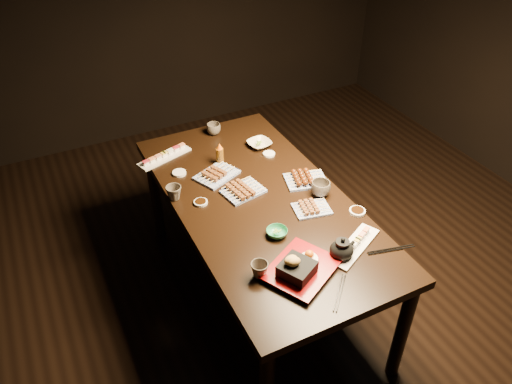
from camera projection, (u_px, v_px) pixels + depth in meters
ground at (330, 291)px, 3.22m from camera, size 5.00×5.00×0.00m
dining_table at (260, 249)px, 2.99m from camera, size 1.11×1.89×0.75m
sushi_platter_near at (355, 244)px, 2.45m from camera, size 0.36×0.25×0.04m
sushi_platter_far at (164, 155)px, 3.09m from camera, size 0.36×0.20×0.04m
yakitori_plate_center at (243, 188)px, 2.80m from camera, size 0.25×0.20×0.06m
yakitori_plate_right at (312, 206)px, 2.68m from camera, size 0.22×0.18×0.05m
yakitori_plate_left at (217, 172)px, 2.93m from camera, size 0.29×0.26×0.06m
tsukune_plate at (306, 177)px, 2.88m from camera, size 0.27×0.22×0.06m
edamame_bowl_green at (277, 233)px, 2.52m from camera, size 0.13×0.13×0.03m
edamame_bowl_cream at (259, 144)px, 3.20m from camera, size 0.17×0.17×0.04m
tempura_tray at (302, 262)px, 2.29m from camera, size 0.42×0.39×0.12m
teacup_near_left at (259, 270)px, 2.28m from camera, size 0.09×0.09×0.08m
teacup_mid_right at (321, 188)px, 2.77m from camera, size 0.11×0.11×0.09m
teacup_far_left at (174, 193)px, 2.75m from camera, size 0.12×0.12×0.08m
teacup_far_right at (214, 129)px, 3.31m from camera, size 0.11×0.11×0.07m
teapot at (342, 248)px, 2.37m from camera, size 0.15×0.15×0.12m
condiment_bottle at (220, 154)px, 3.01m from camera, size 0.05×0.05×0.14m
sauce_dish_west at (201, 202)px, 2.73m from camera, size 0.10×0.10×0.01m
sauce_dish_east at (269, 154)px, 3.12m from camera, size 0.08×0.08×0.01m
sauce_dish_se at (357, 211)px, 2.67m from camera, size 0.10×0.10×0.02m
sauce_dish_nw at (179, 173)px, 2.96m from camera, size 0.10×0.10×0.01m
chopsticks_near at (340, 292)px, 2.22m from camera, size 0.17×0.18×0.01m
chopsticks_se at (391, 250)px, 2.44m from camera, size 0.24×0.08×0.01m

